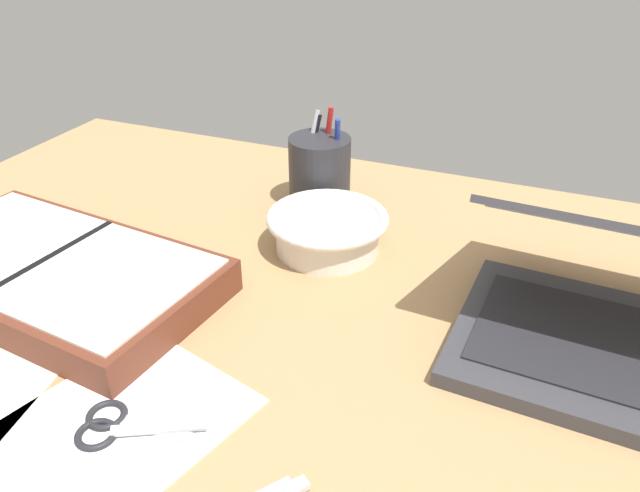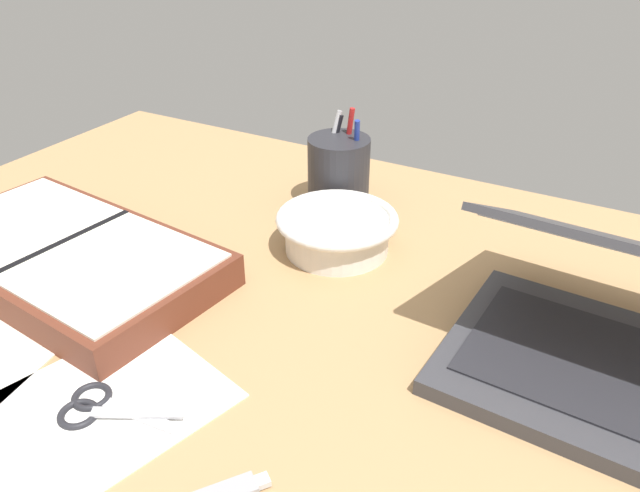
% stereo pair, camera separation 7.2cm
% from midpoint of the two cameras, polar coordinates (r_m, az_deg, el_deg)
% --- Properties ---
extents(desk_top, '(1.40, 1.00, 0.02)m').
position_cam_midpoint_polar(desk_top, '(0.71, -4.51, -8.93)').
color(desk_top, tan).
rests_on(desk_top, ground).
extents(laptop, '(0.36, 0.31, 0.18)m').
position_cam_midpoint_polar(laptop, '(0.71, 24.36, -5.84)').
color(laptop, '#38383D').
rests_on(laptop, desk_top).
extents(bowl, '(0.16, 0.16, 0.05)m').
position_cam_midpoint_polar(bowl, '(0.84, -1.78, 1.47)').
color(bowl, silver).
rests_on(bowl, desk_top).
extents(pen_cup, '(0.09, 0.09, 0.15)m').
position_cam_midpoint_polar(pen_cup, '(0.95, -2.22, 6.78)').
color(pen_cup, '#28282D').
rests_on(pen_cup, desk_top).
extents(planner, '(0.43, 0.26, 0.05)m').
position_cam_midpoint_polar(planner, '(0.84, -25.54, -2.34)').
color(planner, brown).
rests_on(planner, desk_top).
extents(scissors, '(0.12, 0.07, 0.01)m').
position_cam_midpoint_polar(scissors, '(0.64, -21.50, -15.19)').
color(scissors, '#B7B7BC').
rests_on(scissors, desk_top).
extents(paper_sheet_front, '(0.25, 0.30, 0.00)m').
position_cam_midpoint_polar(paper_sheet_front, '(0.64, -22.88, -16.03)').
color(paper_sheet_front, white).
rests_on(paper_sheet_front, desk_top).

